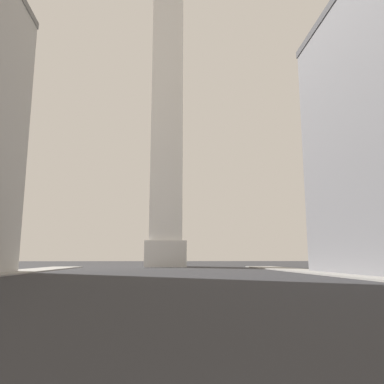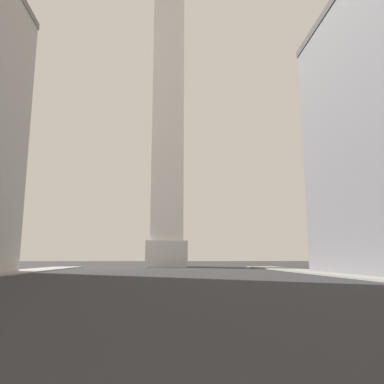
{
  "view_description": "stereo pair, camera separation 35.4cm",
  "coord_description": "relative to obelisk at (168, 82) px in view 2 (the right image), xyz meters",
  "views": [
    {
      "loc": [
        -0.39,
        -1.1,
        1.67
      ],
      "look_at": [
        2.98,
        43.25,
        9.52
      ],
      "focal_mm": 35.0,
      "sensor_mm": 36.0,
      "label": 1
    },
    {
      "loc": [
        -0.04,
        -1.13,
        1.67
      ],
      "look_at": [
        2.98,
        43.25,
        9.52
      ],
      "focal_mm": 35.0,
      "sensor_mm": 36.0,
      "label": 2
    }
  ],
  "objects": [
    {
      "name": "obelisk",
      "position": [
        0.0,
        0.0,
        0.0
      ],
      "size": [
        7.71,
        7.71,
        77.9
      ],
      "color": "silver",
      "rests_on": "ground_plane"
    }
  ]
}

